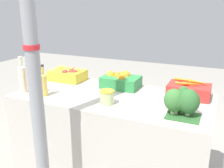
# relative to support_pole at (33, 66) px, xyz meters

# --- Properties ---
(market_table) EXTENTS (1.62, 0.77, 0.80)m
(market_table) POSITION_rel_support_pole_xyz_m (0.21, 0.67, -0.77)
(market_table) COLOR #B7B2A8
(market_table) RESTS_ON ground_plane
(support_pole) EXTENTS (0.10, 0.10, 2.34)m
(support_pole) POSITION_rel_support_pole_xyz_m (0.00, 0.00, 0.00)
(support_pole) COLOR gray
(support_pole) RESTS_ON ground_plane
(apple_crate) EXTENTS (0.34, 0.24, 0.14)m
(apple_crate) POSITION_rel_support_pole_xyz_m (-0.38, 0.91, -0.31)
(apple_crate) COLOR gold
(apple_crate) RESTS_ON market_table
(orange_crate) EXTENTS (0.34, 0.24, 0.15)m
(orange_crate) POSITION_rel_support_pole_xyz_m (0.19, 0.91, -0.31)
(orange_crate) COLOR #2D8442
(orange_crate) RESTS_ON market_table
(carrot_crate) EXTENTS (0.34, 0.24, 0.13)m
(carrot_crate) POSITION_rel_support_pole_xyz_m (0.80, 0.91, -0.32)
(carrot_crate) COLOR red
(carrot_crate) RESTS_ON market_table
(broccoli_pile) EXTENTS (0.25, 0.20, 0.20)m
(broccoli_pile) POSITION_rel_support_pole_xyz_m (0.79, 0.50, -0.27)
(broccoli_pile) COLOR #2D602D
(broccoli_pile) RESTS_ON market_table
(juice_bottle_cloudy) EXTENTS (0.07, 0.07, 0.31)m
(juice_bottle_cloudy) POSITION_rel_support_pole_xyz_m (-0.53, 0.43, -0.24)
(juice_bottle_cloudy) COLOR beige
(juice_bottle_cloudy) RESTS_ON market_table
(juice_bottle_amber) EXTENTS (0.07, 0.07, 0.24)m
(juice_bottle_amber) POSITION_rel_support_pole_xyz_m (-0.41, 0.43, -0.27)
(juice_bottle_amber) COLOR gold
(juice_bottle_amber) RESTS_ON market_table
(juice_bottle_golden) EXTENTS (0.06, 0.06, 0.26)m
(juice_bottle_golden) POSITION_rel_support_pole_xyz_m (-0.31, 0.43, -0.26)
(juice_bottle_golden) COLOR gold
(juice_bottle_golden) RESTS_ON market_table
(pickle_jar) EXTENTS (0.11, 0.11, 0.11)m
(pickle_jar) POSITION_rel_support_pole_xyz_m (0.25, 0.48, -0.32)
(pickle_jar) COLOR #B2C684
(pickle_jar) RESTS_ON market_table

